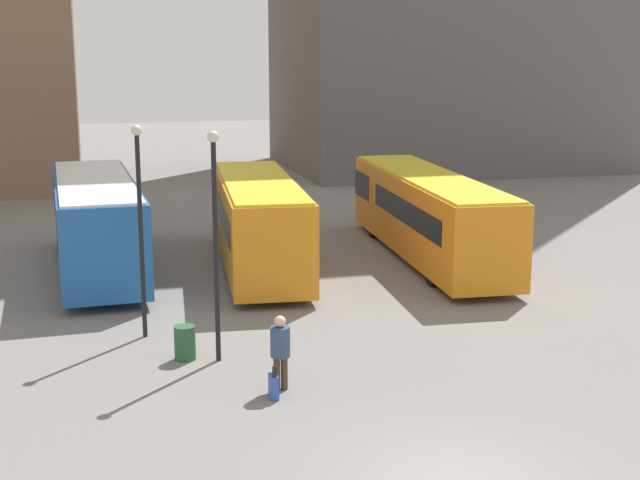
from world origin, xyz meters
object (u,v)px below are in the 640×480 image
at_px(bus_0, 96,221).
at_px(bus_2, 428,212).
at_px(suitcase, 274,386).
at_px(lamp_post_0, 140,214).
at_px(trash_bin, 185,343).
at_px(traveler, 280,346).
at_px(lamp_post_1, 215,228).
at_px(bus_1, 258,220).

distance_m(bus_0, bus_2, 11.64).
distance_m(suitcase, lamp_post_0, 6.34).
relative_size(suitcase, trash_bin, 0.91).
height_order(bus_2, trash_bin, bus_2).
height_order(bus_0, lamp_post_0, lamp_post_0).
bearing_deg(suitcase, bus_2, -34.43).
bearing_deg(bus_0, traveler, -165.12).
relative_size(traveler, lamp_post_1, 0.31).
relative_size(bus_0, bus_2, 0.85).
bearing_deg(bus_1, traveler, 176.64).
bearing_deg(bus_2, lamp_post_0, 126.09).
xyz_separation_m(bus_0, bus_2, (11.60, -0.89, -0.08)).
bearing_deg(bus_1, bus_0, 84.15).
height_order(lamp_post_1, trash_bin, lamp_post_1).
height_order(lamp_post_0, lamp_post_1, lamp_post_1).
bearing_deg(trash_bin, lamp_post_0, 112.07).
bearing_deg(lamp_post_1, lamp_post_0, 124.56).
relative_size(bus_0, trash_bin, 12.56).
relative_size(bus_2, suitcase, 16.18).
xyz_separation_m(traveler, lamp_post_0, (-2.66, 4.58, 2.26)).
relative_size(bus_0, lamp_post_1, 1.91).
xyz_separation_m(traveler, suitcase, (-0.25, -0.45, -0.75)).
height_order(traveler, lamp_post_0, lamp_post_0).
bearing_deg(bus_2, trash_bin, 135.63).
height_order(traveler, suitcase, traveler).
relative_size(bus_0, suitcase, 13.78).
xyz_separation_m(suitcase, lamp_post_0, (-2.41, 5.03, 3.01)).
bearing_deg(lamp_post_0, suitcase, -64.44).
bearing_deg(lamp_post_1, traveler, -64.88).
distance_m(bus_1, bus_2, 6.24).
relative_size(bus_0, traveler, 6.21).
bearing_deg(suitcase, bus_1, -9.03).
bearing_deg(suitcase, lamp_post_1, 16.91).
relative_size(bus_1, lamp_post_0, 1.85).
xyz_separation_m(traveler, trash_bin, (-1.83, 2.54, -0.60)).
height_order(bus_1, trash_bin, bus_1).
relative_size(lamp_post_0, lamp_post_1, 1.00).
distance_m(lamp_post_1, trash_bin, 2.99).
distance_m(bus_0, lamp_post_0, 7.81).
relative_size(bus_1, suitcase, 13.34).
distance_m(suitcase, lamp_post_1, 4.13).
relative_size(traveler, trash_bin, 2.02).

